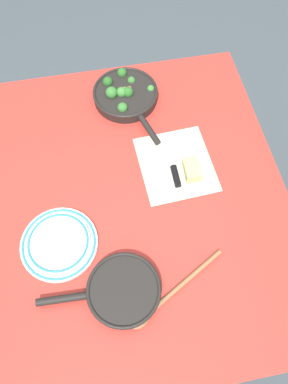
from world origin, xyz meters
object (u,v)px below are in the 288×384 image
Objects in this scene: skillet_eggs at (122,290)px; grater_knife at (173,167)px; skillet_broccoli at (125,94)px; wooden_spoon at (168,297)px; dinner_plate_stack at (59,243)px; cheese_block at (192,170)px.

skillet_eggs is 0.48m from grater_knife.
grater_knife is (0.41, -0.26, -0.01)m from skillet_eggs.
skillet_eggs is at bearing -27.43° from skillet_broccoli.
wooden_spoon is 0.47m from grater_knife.
wooden_spoon is 1.31× the size of dinner_plate_stack.
grater_knife is at bearing -133.55° from wooden_spoon.
skillet_broccoli is 0.43m from cheese_block.
grater_knife is at bearing 1.03° from skillet_broccoli.
grater_knife is at bearing 63.90° from cheese_block.
skillet_broccoli is at bearing 18.82° from grater_knife.
cheese_block is at bearing -115.76° from grater_knife.
dinner_plate_stack is (-0.22, 0.44, 0.00)m from grater_knife.
cheese_block is at bearing 7.62° from skillet_broccoli.
dinner_plate_stack is (0.23, 0.32, 0.00)m from wooden_spoon.
skillet_broccoli reaches higher than wooden_spoon.
skillet_eggs is 4.22× the size of cheese_block.
cheese_block reaches higher than grater_knife.
wooden_spoon is at bearing 156.55° from cheese_block.
grater_knife reaches higher than wooden_spoon.
wooden_spoon is at bearing -126.40° from dinner_plate_stack.
grater_knife is 0.92× the size of dinner_plate_stack.
cheese_block is at bearing -127.50° from skillet_eggs.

